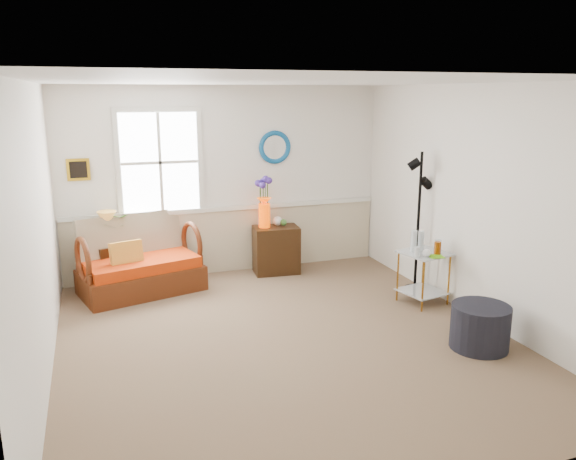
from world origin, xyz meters
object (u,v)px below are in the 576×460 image
object	(u,v)px
lamp_stand	(108,267)
side_table	(423,278)
cabinet	(276,250)
loveseat	(140,256)
ottoman	(480,327)
floor_lamp	(418,222)

from	to	relation	value
lamp_stand	side_table	size ratio (longest dim) A/B	0.90
cabinet	loveseat	bearing A→B (deg)	-168.64
lamp_stand	cabinet	xyz separation A→B (m)	(2.28, -0.11, 0.05)
side_table	cabinet	bearing A→B (deg)	127.21
ottoman	side_table	bearing A→B (deg)	83.35
loveseat	side_table	world-z (taller)	loveseat
ottoman	lamp_stand	bearing A→B (deg)	137.86
lamp_stand	floor_lamp	bearing A→B (deg)	-20.36
cabinet	side_table	xyz separation A→B (m)	(1.31, -1.72, -0.01)
floor_lamp	cabinet	bearing A→B (deg)	161.44
side_table	floor_lamp	bearing A→B (deg)	68.60
loveseat	side_table	xyz separation A→B (m)	(3.19, -1.54, -0.16)
cabinet	lamp_stand	bearing A→B (deg)	-177.19
lamp_stand	loveseat	bearing A→B (deg)	-37.63
loveseat	lamp_stand	distance (m)	0.53
cabinet	ottoman	world-z (taller)	cabinet
ottoman	loveseat	bearing A→B (deg)	137.32
cabinet	side_table	size ratio (longest dim) A/B	1.04
lamp_stand	ottoman	distance (m)	4.63
loveseat	ottoman	bearing A→B (deg)	-57.44
floor_lamp	loveseat	bearing A→B (deg)	-175.73
cabinet	floor_lamp	xyz separation A→B (m)	(1.48, -1.28, 0.56)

